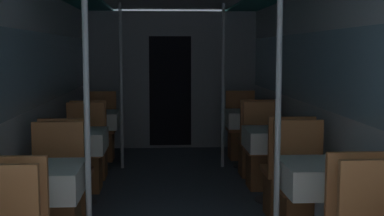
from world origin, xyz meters
TOP-DOWN VIEW (x-y plane):
  - wall_left at (-1.34, 3.26)m, footprint 0.05×9.32m
  - wall_right at (1.34, 3.26)m, footprint 0.05×9.32m
  - bulkhead_far at (0.00, 6.85)m, footprint 2.63×0.09m
  - dining_table_left_1 at (-0.97, 2.22)m, footprint 0.57×0.57m
  - chair_left_far_1 at (-0.97, 2.75)m, footprint 0.41×0.41m
  - support_pole_left_1 at (-0.65, 2.22)m, footprint 0.04×0.04m
  - dining_table_left_2 at (-0.97, 3.81)m, footprint 0.57×0.57m
  - chair_left_near_2 at (-0.97, 3.28)m, footprint 0.41×0.41m
  - chair_left_far_2 at (-0.97, 4.34)m, footprint 0.41×0.41m
  - dining_table_left_3 at (-0.97, 5.41)m, footprint 0.57×0.57m
  - chair_left_near_3 at (-0.97, 4.88)m, footprint 0.41×0.41m
  - chair_left_far_3 at (-0.97, 5.94)m, footprint 0.41×0.41m
  - support_pole_left_3 at (-0.65, 5.41)m, footprint 0.04×0.04m
  - dining_table_right_1 at (0.97, 2.22)m, footprint 0.57×0.57m
  - chair_right_far_1 at (0.97, 2.75)m, footprint 0.41×0.41m
  - support_pole_right_1 at (0.65, 2.22)m, footprint 0.04×0.04m
  - dining_table_right_2 at (0.97, 3.81)m, footprint 0.57×0.57m
  - chair_right_near_2 at (0.97, 3.28)m, footprint 0.41×0.41m
  - chair_right_far_2 at (0.97, 4.34)m, footprint 0.41×0.41m
  - dining_table_right_3 at (0.97, 5.41)m, footprint 0.57×0.57m
  - chair_right_near_3 at (0.97, 4.88)m, footprint 0.41×0.41m
  - chair_right_far_3 at (0.97, 5.94)m, footprint 0.41×0.41m
  - support_pole_right_3 at (0.65, 5.41)m, footprint 0.04×0.04m

SIDE VIEW (x-z plane):
  - chair_left_far_1 at x=-0.97m, z-range -0.18..0.75m
  - chair_left_near_2 at x=-0.97m, z-range -0.18..0.75m
  - chair_left_far_2 at x=-0.97m, z-range -0.18..0.75m
  - chair_left_near_3 at x=-0.97m, z-range -0.18..0.75m
  - chair_left_far_3 at x=-0.97m, z-range -0.18..0.75m
  - chair_right_far_1 at x=0.97m, z-range -0.18..0.75m
  - chair_right_near_2 at x=0.97m, z-range -0.18..0.75m
  - chair_right_far_2 at x=0.97m, z-range -0.18..0.75m
  - chair_right_near_3 at x=0.97m, z-range -0.18..0.75m
  - chair_right_far_3 at x=0.97m, z-range -0.18..0.75m
  - dining_table_left_1 at x=-0.97m, z-range 0.22..0.95m
  - dining_table_left_2 at x=-0.97m, z-range 0.22..0.95m
  - dining_table_left_3 at x=-0.97m, z-range 0.22..0.95m
  - dining_table_right_1 at x=0.97m, z-range 0.22..0.95m
  - dining_table_right_2 at x=0.97m, z-range 0.22..0.95m
  - dining_table_right_3 at x=0.97m, z-range 0.22..0.95m
  - bulkhead_far at x=0.00m, z-range 0.00..2.08m
  - support_pole_left_1 at x=-0.65m, z-range 0.00..2.09m
  - support_pole_left_3 at x=-0.65m, z-range 0.00..2.09m
  - support_pole_right_1 at x=0.65m, z-range 0.00..2.09m
  - support_pole_right_3 at x=0.65m, z-range 0.00..2.09m
  - wall_left at x=-1.34m, z-range 0.04..2.13m
  - wall_right at x=1.34m, z-range 0.04..2.13m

